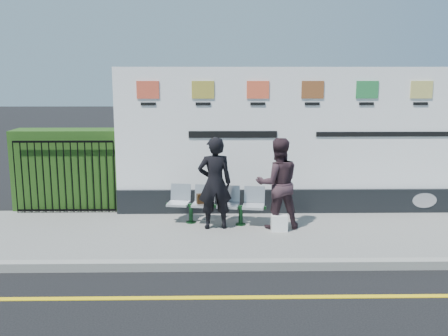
# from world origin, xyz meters

# --- Properties ---
(ground) EXTENTS (80.00, 80.00, 0.00)m
(ground) POSITION_xyz_m (0.00, 0.00, 0.00)
(ground) COLOR black
(pavement) EXTENTS (14.00, 3.00, 0.12)m
(pavement) POSITION_xyz_m (0.00, 2.50, 0.06)
(pavement) COLOR slate
(pavement) RESTS_ON ground
(kerb) EXTENTS (14.00, 0.18, 0.14)m
(kerb) POSITION_xyz_m (0.00, 1.00, 0.07)
(kerb) COLOR gray
(kerb) RESTS_ON ground
(yellow_line) EXTENTS (14.00, 0.10, 0.01)m
(yellow_line) POSITION_xyz_m (0.00, 0.00, 0.00)
(yellow_line) COLOR yellow
(yellow_line) RESTS_ON ground
(billboard) EXTENTS (8.00, 0.30, 3.00)m
(billboard) POSITION_xyz_m (0.50, 3.85, 1.42)
(billboard) COLOR black
(billboard) RESTS_ON pavement
(hedge) EXTENTS (2.35, 0.70, 1.70)m
(hedge) POSITION_xyz_m (-4.58, 4.30, 0.97)
(hedge) COLOR #234815
(hedge) RESTS_ON pavement
(railing) EXTENTS (2.05, 0.06, 1.54)m
(railing) POSITION_xyz_m (-4.58, 3.85, 0.89)
(railing) COLOR black
(railing) RESTS_ON pavement
(bench) EXTENTS (1.92, 0.79, 0.40)m
(bench) POSITION_xyz_m (-1.45, 3.01, 0.32)
(bench) COLOR #B4B7BE
(bench) RESTS_ON pavement
(woman_left) EXTENTS (0.68, 0.48, 1.73)m
(woman_left) POSITION_xyz_m (-1.47, 2.74, 0.99)
(woman_left) COLOR black
(woman_left) RESTS_ON pavement
(woman_right) EXTENTS (0.92, 0.76, 1.71)m
(woman_right) POSITION_xyz_m (-0.29, 2.74, 0.98)
(woman_right) COLOR #332127
(woman_right) RESTS_ON pavement
(handbag_brown) EXTENTS (0.26, 0.17, 0.19)m
(handbag_brown) POSITION_xyz_m (-1.70, 3.05, 0.62)
(handbag_brown) COLOR black
(handbag_brown) RESTS_ON bench
(carrier_bag_white) EXTENTS (0.30, 0.18, 0.30)m
(carrier_bag_white) POSITION_xyz_m (-0.28, 2.53, 0.27)
(carrier_bag_white) COLOR white
(carrier_bag_white) RESTS_ON pavement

